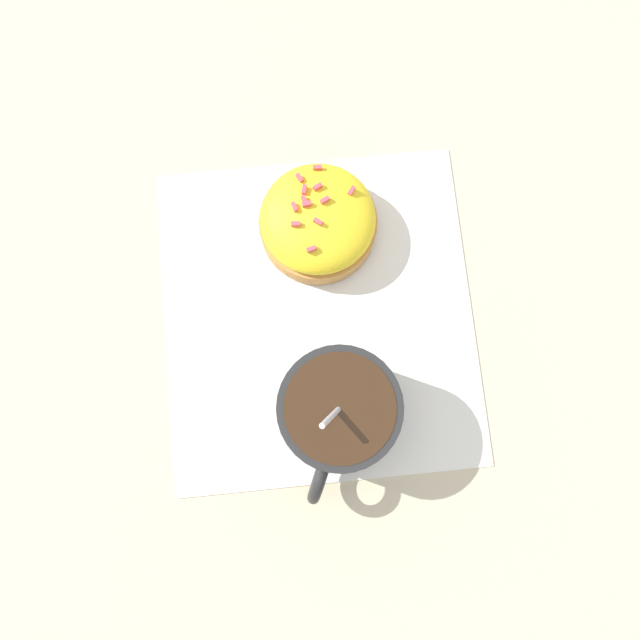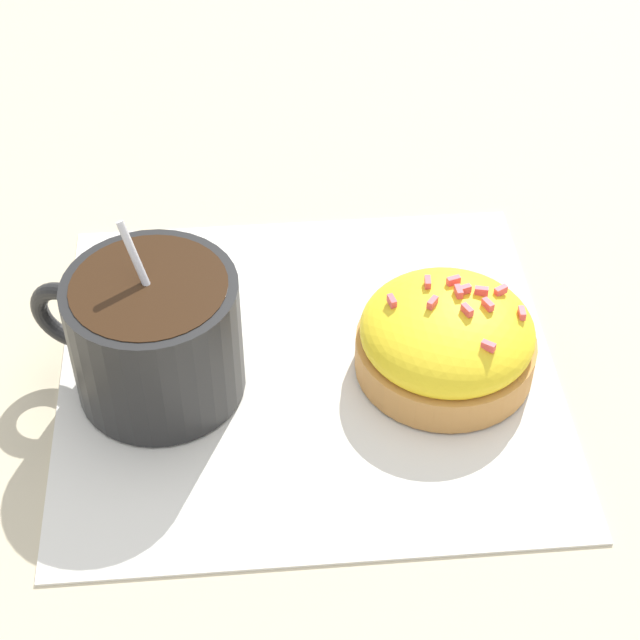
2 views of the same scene
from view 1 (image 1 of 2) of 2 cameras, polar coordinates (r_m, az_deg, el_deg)
name	(u,v)px [view 1 (image 1 of 2)]	position (r m, az deg, el deg)	size (l,w,h in m)	color
ground_plane	(321,316)	(0.51, 0.11, 0.38)	(3.00, 3.00, 0.00)	#C6B793
paper_napkin	(321,316)	(0.51, 0.11, 0.41)	(0.29, 0.27, 0.00)	white
coffee_cup	(341,411)	(0.46, 1.91, -8.31)	(0.11, 0.09, 0.10)	black
frosted_pastry	(319,221)	(0.50, -0.10, 9.02)	(0.10, 0.10, 0.05)	#C18442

